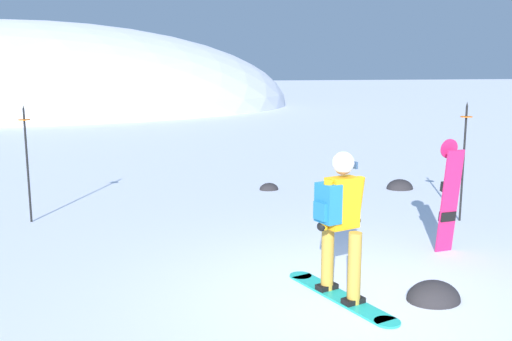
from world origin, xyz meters
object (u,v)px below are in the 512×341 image
Objects in this scene: snowboarder_main at (339,222)px; piste_marker_far at (27,156)px; rock_small at (433,300)px; piste_marker_near at (464,154)px; rock_mid at (269,190)px; rock_dark at (400,189)px; spare_snowboard at (449,196)px.

snowboarder_main is 0.89× the size of piste_marker_far.
piste_marker_far is 3.22× the size of rock_small.
snowboarder_main is 0.87× the size of piste_marker_near.
piste_marker_near is at bearing -19.74° from piste_marker_far.
rock_mid is 0.67× the size of rock_small.
rock_mid is at bearing 75.86° from snowboarder_main.
rock_dark is at bearing 1.05° from piste_marker_far.
rock_small is (4.42, -5.27, -1.16)m from piste_marker_far.
spare_snowboard reaches higher than rock_small.
snowboarder_main is 5.93m from piste_marker_far.
piste_marker_near is 3.43× the size of rock_dark.
spare_snowboard is at bearing 22.47° from snowboarder_main.
snowboarder_main is 6.63m from rock_dark.
rock_mid is 6.36m from rock_small.
piste_marker_far is 3.35× the size of rock_dark.
rock_mid is at bearing 121.16° from piste_marker_near.
rock_mid is (-2.19, 3.61, -1.19)m from piste_marker_near.
piste_marker_far is at bearing 145.63° from spare_snowboard.
piste_marker_far is at bearing -167.65° from rock_mid.
spare_snowboard is 6.91m from piste_marker_far.
piste_marker_far is (-5.70, 3.90, 0.32)m from spare_snowboard.
rock_dark is (4.28, 4.98, -0.92)m from snowboarder_main.
rock_small reaches higher than rock_mid.
rock_dark is 2.94m from rock_mid.
piste_marker_near is at bearing 32.05° from snowboarder_main.
snowboarder_main is 1.10× the size of spare_snowboard.
rock_small is (-1.28, -1.37, -0.84)m from spare_snowboard.
piste_marker_near reaches higher than spare_snowboard.
rock_small is at bearing -94.31° from rock_mid.
snowboarder_main reaches higher than rock_mid.
piste_marker_far is 7.78m from rock_dark.
spare_snowboard is (2.29, 0.95, -0.08)m from snowboarder_main.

